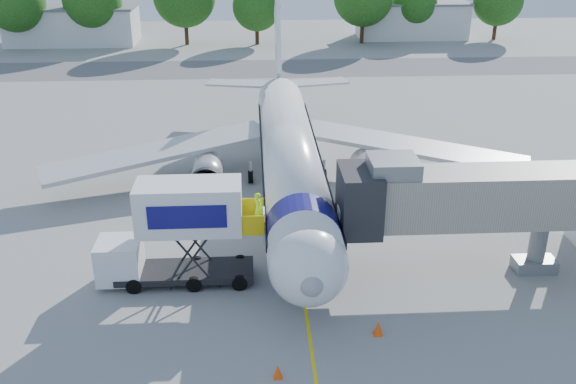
{
  "coord_description": "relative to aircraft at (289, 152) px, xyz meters",
  "views": [
    {
      "loc": [
        -2.34,
        -36.01,
        17.66
      ],
      "look_at": [
        -0.46,
        -3.09,
        3.2
      ],
      "focal_mm": 40.0,
      "sensor_mm": 36.0,
      "label": 1
    }
  ],
  "objects": [
    {
      "name": "safety_cone_a",
      "position": [
        3.12,
        -16.28,
        -2.61
      ],
      "size": [
        0.45,
        0.45,
        0.71
      ],
      "color": "#FF500D",
      "rests_on": "ground"
    },
    {
      "name": "tree_d",
      "position": [
        -1.46,
        53.59,
        2.3
      ],
      "size": [
        6.79,
        6.79,
        8.66
      ],
      "color": "#382314",
      "rests_on": "ground"
    },
    {
      "name": "tree_a",
      "position": [
        -34.51,
        52.41,
        3.43
      ],
      "size": [
        8.24,
        8.24,
        10.5
      ],
      "color": "#382314",
      "rests_on": "ground"
    },
    {
      "name": "outbuilding_left",
      "position": [
        -28.0,
        55.88,
        -0.29
      ],
      "size": [
        18.4,
        8.4,
        5.3
      ],
      "color": "silver",
      "rests_on": "ground"
    },
    {
      "name": "outbuilding_right",
      "position": [
        22.0,
        57.88,
        -0.29
      ],
      "size": [
        16.4,
        7.4,
        5.3
      ],
      "color": "silver",
      "rests_on": "ground"
    },
    {
      "name": "jet_bridge",
      "position": [
        7.99,
        -11.12,
        1.39
      ],
      "size": [
        13.9,
        3.2,
        6.6
      ],
      "color": "#A49A8C",
      "rests_on": "ground"
    },
    {
      "name": "taxiway_strip",
      "position": [
        0.0,
        37.88,
        -2.94
      ],
      "size": [
        120.0,
        10.0,
        0.01
      ],
      "primitive_type": "cube",
      "color": "#59595B",
      "rests_on": "ground"
    },
    {
      "name": "tree_b",
      "position": [
        -24.36,
        53.9,
        3.39
      ],
      "size": [
        8.19,
        8.19,
        10.44
      ],
      "color": "#382314",
      "rests_on": "ground"
    },
    {
      "name": "guidance_line",
      "position": [
        0.0,
        -4.12,
        -2.94
      ],
      "size": [
        0.15,
        70.0,
        0.01
      ],
      "primitive_type": "cube",
      "color": "yellow",
      "rests_on": "ground"
    },
    {
      "name": "catering_hiloader",
      "position": [
        -6.26,
        -11.12,
        -0.19
      ],
      "size": [
        8.56,
        2.44,
        5.5
      ],
      "color": "black",
      "rests_on": "ground"
    },
    {
      "name": "tree_f",
      "position": [
        21.91,
        56.5,
        2.18
      ],
      "size": [
        6.63,
        6.63,
        8.46
      ],
      "color": "#382314",
      "rests_on": "ground"
    },
    {
      "name": "aircraft",
      "position": [
        0.0,
        0.0,
        0.0
      ],
      "size": [
        34.17,
        37.73,
        11.35
      ],
      "color": "silver",
      "rests_on": "ground"
    },
    {
      "name": "tree_g",
      "position": [
        34.08,
        55.42,
        2.65
      ],
      "size": [
        7.23,
        7.23,
        9.22
      ],
      "color": "#382314",
      "rests_on": "ground"
    },
    {
      "name": "safety_cone_b",
      "position": [
        -1.55,
        -18.96,
        -2.65
      ],
      "size": [
        0.39,
        0.39,
        0.63
      ],
      "color": "#FF500D",
      "rests_on": "ground"
    },
    {
      "name": "ground",
      "position": [
        0.0,
        -4.12,
        -2.95
      ],
      "size": [
        160.0,
        160.0,
        0.0
      ],
      "primitive_type": "plane",
      "color": "gray",
      "rests_on": "ground"
    }
  ]
}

